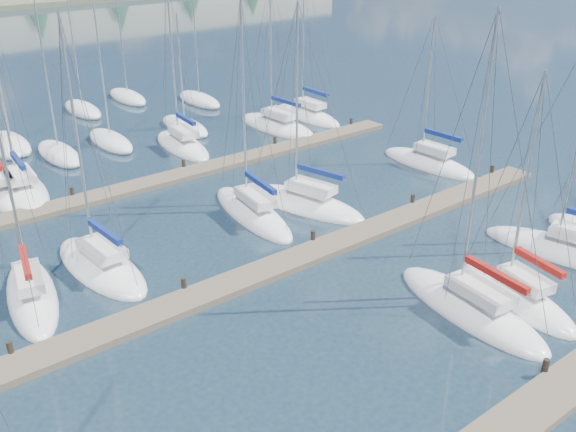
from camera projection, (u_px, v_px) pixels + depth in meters
ground at (1, 95)px, 63.37m from camera, size 400.00×400.00×0.00m
dock_mid at (263, 272)px, 32.09m from camera, size 44.00×1.93×1.10m
dock_far at (137, 186)px, 42.02m from camera, size 44.00×1.93×1.10m
sailboat_d at (471, 308)px, 29.07m from camera, size 3.53×8.82×13.99m
sailboat_q at (277, 126)px, 53.70m from camera, size 3.57×8.90×12.60m
sailboat_r at (308, 115)px, 56.48m from camera, size 2.39×8.20×13.47m
sailboat_o at (21, 190)px, 41.41m from camera, size 3.73×8.46×15.28m
sailboat_p at (182, 145)px, 49.27m from camera, size 3.27×7.91×13.16m
sailboat_e at (517, 297)px, 29.89m from camera, size 3.53×7.29×11.42m
sailboat_i at (32, 295)px, 30.02m from camera, size 3.84×8.06×12.86m
sailboat_m at (429, 163)px, 45.82m from camera, size 2.88×7.96×11.11m
sailboat_k at (252, 213)px, 38.28m from camera, size 3.53×8.93×13.23m
sailboat_j at (101, 266)px, 32.52m from camera, size 3.21×8.03×13.29m
sailboat_l at (306, 203)px, 39.52m from camera, size 4.82×8.87×12.80m
sailboat_f at (571, 253)px, 33.79m from camera, size 4.70×9.66×13.24m
sailboat_n at (3, 192)px, 41.04m from camera, size 2.85×7.09×12.70m
distant_boats at (5, 144)px, 49.30m from camera, size 36.93×20.75×13.30m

